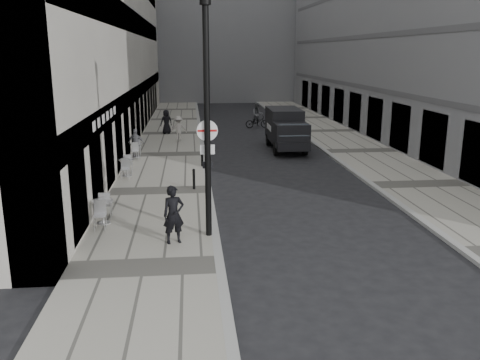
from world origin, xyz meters
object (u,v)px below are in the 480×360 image
Objects in this scene: walking_man at (174,215)px; lamppost at (207,105)px; panel_van at (286,127)px; cyclist at (257,118)px; sign_post at (208,160)px.

lamppost reaches higher than walking_man.
cyclist is at bearing 94.19° from panel_van.
walking_man is 0.24× the size of lamppost.
sign_post reaches higher than cyclist.
panel_van is at bearing -89.98° from cyclist.
sign_post reaches higher than panel_van.
sign_post is 15.21m from panel_van.
sign_post reaches higher than walking_man.
walking_man is 24.56m from cyclist.
lamppost is at bearing -92.47° from sign_post.
panel_van is (6.10, 14.92, 0.34)m from walking_man.
cyclist is (-0.50, 8.99, -0.58)m from panel_van.
lamppost is at bearing -108.43° from panel_van.
cyclist reaches higher than walking_man.
lamppost is (1.04, 0.55, 3.10)m from walking_man.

